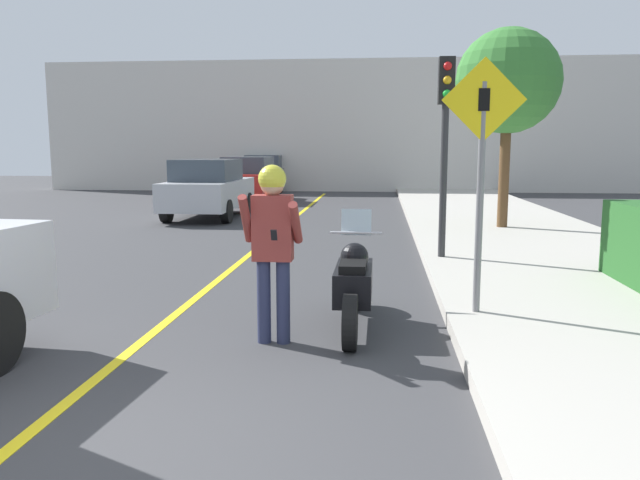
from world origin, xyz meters
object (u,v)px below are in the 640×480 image
(person_biker, at_px, (273,234))
(street_tree, at_px, (508,82))
(crossing_sign, at_px, (481,162))
(parked_car_grey, at_px, (266,173))
(parked_car_silver, at_px, (209,188))
(parked_car_red, at_px, (249,179))
(motorcycle, at_px, (354,284))
(traffic_light, at_px, (445,119))

(person_biker, bearing_deg, street_tree, 65.81)
(crossing_sign, height_order, parked_car_grey, crossing_sign)
(street_tree, height_order, parked_car_silver, street_tree)
(parked_car_red, bearing_deg, street_tree, -46.41)
(parked_car_red, bearing_deg, parked_car_silver, -90.08)
(motorcycle, distance_m, street_tree, 9.21)
(crossing_sign, bearing_deg, parked_car_grey, 106.23)
(motorcycle, xyz_separation_m, street_tree, (3.16, 8.12, 3.00))
(street_tree, bearing_deg, parked_car_silver, 161.46)
(parked_car_silver, bearing_deg, traffic_light, -49.15)
(traffic_light, height_order, street_tree, street_tree)
(motorcycle, distance_m, parked_car_silver, 11.69)
(crossing_sign, bearing_deg, traffic_light, 90.63)
(motorcycle, distance_m, parked_car_red, 16.94)
(parked_car_silver, relative_size, parked_car_red, 1.00)
(street_tree, bearing_deg, traffic_light, -112.92)
(motorcycle, distance_m, person_biker, 1.22)
(person_biker, distance_m, crossing_sign, 2.44)
(traffic_light, relative_size, parked_car_grey, 0.79)
(parked_car_red, bearing_deg, motorcycle, -74.16)
(crossing_sign, distance_m, parked_car_grey, 23.11)
(street_tree, distance_m, parked_car_silver, 8.62)
(traffic_light, bearing_deg, parked_car_silver, 130.85)
(motorcycle, bearing_deg, person_biker, -139.88)
(motorcycle, relative_size, parked_car_red, 0.52)
(person_biker, height_order, parked_car_silver, person_biker)
(traffic_light, xyz_separation_m, parked_car_grey, (-6.41, 18.54, -1.62))
(traffic_light, bearing_deg, motorcycle, -109.29)
(traffic_light, xyz_separation_m, parked_car_red, (-5.96, 12.46, -1.62))
(street_tree, height_order, parked_car_red, street_tree)
(traffic_light, distance_m, parked_car_silver, 9.27)
(person_biker, distance_m, parked_car_red, 17.39)
(parked_car_red, distance_m, parked_car_grey, 6.09)
(motorcycle, bearing_deg, traffic_light, 70.71)
(parked_car_silver, bearing_deg, person_biker, -71.40)
(motorcycle, height_order, street_tree, street_tree)
(street_tree, bearing_deg, parked_car_grey, 120.01)
(motorcycle, height_order, person_biker, person_biker)
(motorcycle, bearing_deg, parked_car_grey, 102.78)
(motorcycle, distance_m, crossing_sign, 1.94)
(motorcycle, height_order, parked_car_red, parked_car_red)
(traffic_light, bearing_deg, street_tree, 67.08)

